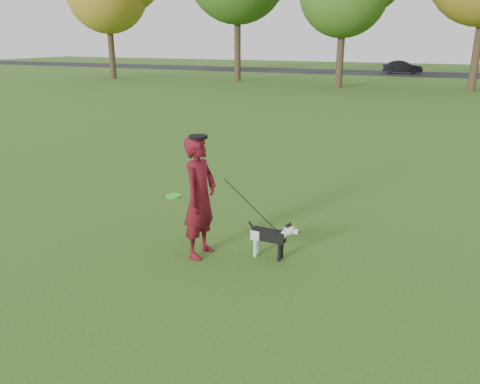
% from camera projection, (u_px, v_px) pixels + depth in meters
% --- Properties ---
extents(ground, '(120.00, 120.00, 0.00)m').
position_uv_depth(ground, '(230.00, 247.00, 7.35)').
color(ground, '#285116').
rests_on(ground, ground).
extents(road, '(120.00, 7.00, 0.02)m').
position_uv_depth(road, '(418.00, 74.00, 42.06)').
color(road, black).
rests_on(road, ground).
extents(man, '(0.45, 0.67, 1.82)m').
position_uv_depth(man, '(200.00, 197.00, 6.82)').
color(man, '#550C13').
rests_on(man, ground).
extents(dog, '(0.80, 0.16, 0.61)m').
position_uv_depth(dog, '(273.00, 235.00, 6.86)').
color(dog, black).
rests_on(dog, ground).
extents(car_mid, '(3.63, 1.79, 1.14)m').
position_uv_depth(car_mid, '(402.00, 67.00, 42.43)').
color(car_mid, black).
rests_on(car_mid, road).
extents(man_held_items, '(1.63, 0.54, 1.42)m').
position_uv_depth(man_held_items, '(252.00, 206.00, 6.65)').
color(man_held_items, '#27DA1B').
rests_on(man_held_items, ground).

